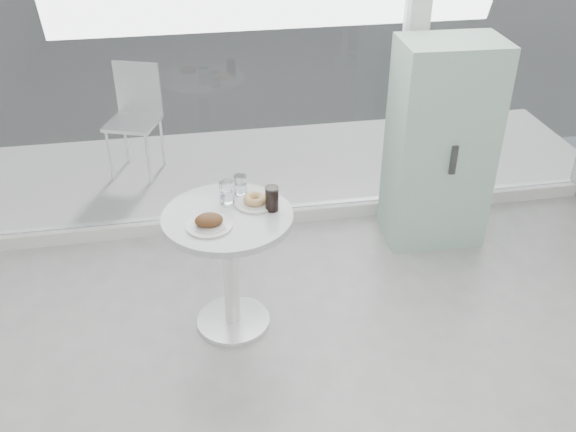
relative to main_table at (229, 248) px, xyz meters
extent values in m
cube|color=white|center=(0.50, 1.10, -0.50)|extent=(5.00, 0.12, 0.10)
cube|color=white|center=(1.40, 1.10, 0.95)|extent=(0.14, 0.14, 3.00)
cube|color=white|center=(-0.27, 1.10, 0.85)|extent=(3.21, 0.02, 2.60)
cube|color=white|center=(2.17, 1.10, 0.85)|extent=(1.41, 0.02, 2.60)
cylinder|color=white|center=(0.00, 0.00, -0.54)|extent=(0.44, 0.44, 0.03)
cylinder|color=white|center=(0.00, 0.00, -0.18)|extent=(0.09, 0.09, 0.70)
cylinder|color=white|center=(0.00, 0.00, 0.20)|extent=(0.72, 0.72, 0.04)
cube|color=silver|center=(0.50, 1.90, -0.53)|extent=(5.60, 1.60, 0.05)
cube|color=#9DC8B3|center=(1.51, 0.73, 0.17)|extent=(0.68, 0.47, 1.44)
cube|color=#333333|center=(1.51, 0.49, 0.17)|extent=(0.04, 0.02, 0.20)
cylinder|color=white|center=(-0.80, 1.90, -0.28)|extent=(0.02, 0.02, 0.44)
cylinder|color=white|center=(-0.49, 1.79, -0.28)|extent=(0.02, 0.02, 0.44)
cylinder|color=white|center=(-0.68, 2.21, -0.28)|extent=(0.02, 0.02, 0.44)
cylinder|color=white|center=(-0.38, 2.09, -0.28)|extent=(0.02, 0.02, 0.44)
cube|color=white|center=(-0.59, 2.00, -0.05)|extent=(0.50, 0.50, 0.03)
cube|color=white|center=(-0.52, 2.17, 0.18)|extent=(0.37, 0.15, 0.44)
cylinder|color=silver|center=(-0.10, -0.10, 0.23)|extent=(0.25, 0.25, 0.01)
cube|color=white|center=(-0.08, -0.11, 0.24)|extent=(0.12, 0.11, 0.00)
ellipsoid|color=#3D1E10|center=(-0.10, -0.10, 0.26)|extent=(0.15, 0.12, 0.06)
ellipsoid|color=#3D1E10|center=(-0.07, -0.08, 0.25)|extent=(0.08, 0.07, 0.04)
cylinder|color=silver|center=(0.16, 0.08, 0.23)|extent=(0.23, 0.23, 0.01)
torus|color=tan|center=(0.16, 0.08, 0.25)|extent=(0.13, 0.13, 0.05)
cylinder|color=white|center=(0.01, 0.13, 0.28)|extent=(0.08, 0.08, 0.13)
cylinder|color=white|center=(0.01, 0.13, 0.26)|extent=(0.07, 0.07, 0.07)
cylinder|color=white|center=(0.10, 0.21, 0.28)|extent=(0.07, 0.07, 0.12)
cylinder|color=white|center=(0.10, 0.21, 0.25)|extent=(0.06, 0.06, 0.06)
cylinder|color=white|center=(0.25, 0.01, 0.29)|extent=(0.07, 0.07, 0.14)
cylinder|color=black|center=(0.25, 0.01, 0.28)|extent=(0.06, 0.06, 0.13)
camera|label=1|loc=(-0.20, -2.97, 2.05)|focal=40.00mm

